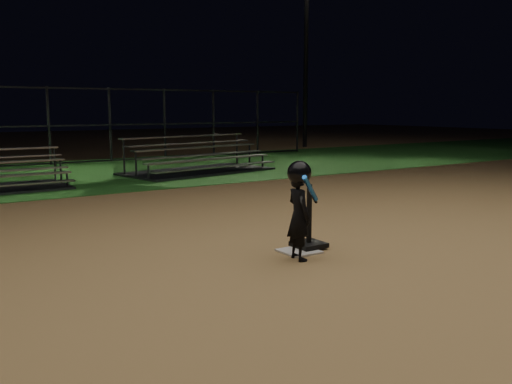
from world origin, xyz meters
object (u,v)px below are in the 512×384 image
object	(u,v)px
child_batter	(299,208)
light_pole_right	(307,39)
home_plate	(299,251)
bleacher_right	(199,165)
batting_tee	(309,235)

from	to	relation	value
child_batter	light_pole_right	world-z (taller)	light_pole_right
home_plate	child_batter	bearing A→B (deg)	-129.11
child_batter	light_pole_right	bearing A→B (deg)	-30.78
child_batter	bleacher_right	bearing A→B (deg)	-12.16
home_plate	light_pole_right	size ratio (longest dim) A/B	0.05
batting_tee	bleacher_right	world-z (taller)	bleacher_right
light_pole_right	bleacher_right	bearing A→B (deg)	-144.39
child_batter	light_pole_right	xyz separation A→B (m)	(12.22, 15.21, 4.31)
home_plate	batting_tee	distance (m)	0.29
child_batter	batting_tee	bearing A→B (deg)	-43.71
child_batter	bleacher_right	xyz separation A→B (m)	(3.22, 8.76, -0.43)
bleacher_right	batting_tee	bearing A→B (deg)	-118.78
batting_tee	light_pole_right	size ratio (longest dim) A/B	0.10
home_plate	child_batter	xyz separation A→B (m)	(-0.22, -0.27, 0.63)
batting_tee	light_pole_right	world-z (taller)	light_pole_right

